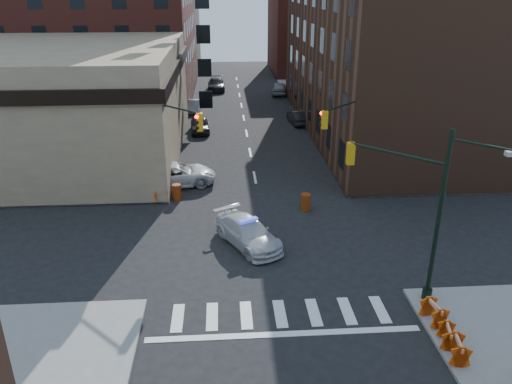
{
  "coord_description": "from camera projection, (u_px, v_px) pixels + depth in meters",
  "views": [
    {
      "loc": [
        -2.32,
        -24.91,
        13.5
      ],
      "look_at": [
        -0.47,
        1.93,
        2.2
      ],
      "focal_mm": 35.0,
      "sensor_mm": 36.0,
      "label": 1
    }
  ],
  "objects": [
    {
      "name": "ground",
      "position": [
        267.0,
        241.0,
        28.29
      ],
      "size": [
        140.0,
        140.0,
        0.0
      ],
      "primitive_type": "plane",
      "color": "black",
      "rests_on": "ground"
    },
    {
      "name": "parked_car_wdeep",
      "position": [
        216.0,
        84.0,
        67.69
      ],
      "size": [
        2.3,
        5.54,
        1.6
      ],
      "primitive_type": "imported",
      "rotation": [
        0.0,
        0.0,
        0.01
      ],
      "color": "black",
      "rests_on": "ground"
    },
    {
      "name": "pickup",
      "position": [
        175.0,
        174.0,
        35.79
      ],
      "size": [
        6.24,
        3.75,
        1.62
      ],
      "primitive_type": "imported",
      "rotation": [
        0.0,
        0.0,
        1.76
      ],
      "color": "silver",
      "rests_on": "ground"
    },
    {
      "name": "sidewalk_ne",
      "position": [
        433.0,
        104.0,
        59.85
      ],
      "size": [
        34.0,
        54.5,
        0.15
      ],
      "primitive_type": "cube",
      "color": "gray",
      "rests_on": "ground"
    },
    {
      "name": "filler_ne",
      "position": [
        322.0,
        34.0,
        80.21
      ],
      "size": [
        16.0,
        16.0,
        12.0
      ],
      "primitive_type": "cube",
      "color": "maroon",
      "rests_on": "ground"
    },
    {
      "name": "tree_ne_far",
      "position": [
        305.0,
        75.0,
        58.69
      ],
      "size": [
        3.0,
        3.0,
        4.85
      ],
      "color": "black",
      "rests_on": "sidewalk_ne"
    },
    {
      "name": "signal_pole_se",
      "position": [
        416.0,
        203.0,
        21.81
      ],
      "size": [
        5.4,
        5.27,
        8.0
      ],
      "rotation": [
        0.0,
        0.0,
        2.36
      ],
      "color": "black",
      "rests_on": "sidewalk_se"
    },
    {
      "name": "barricade_se_a",
      "position": [
        434.0,
        313.0,
        21.1
      ],
      "size": [
        0.8,
        1.31,
        0.92
      ],
      "primitive_type": null,
      "rotation": [
        0.0,
        0.0,
        1.74
      ],
      "color": "#C44109",
      "rests_on": "sidewalk_se"
    },
    {
      "name": "sidewalk_nw",
      "position": [
        41.0,
        110.0,
        56.92
      ],
      "size": [
        34.0,
        54.5,
        0.15
      ],
      "primitive_type": "cube",
      "color": "gray",
      "rests_on": "ground"
    },
    {
      "name": "commercial_row_ne",
      "position": [
        383.0,
        58.0,
        47.1
      ],
      "size": [
        14.0,
        34.0,
        14.0
      ],
      "primitive_type": "cube",
      "color": "#4E2E1F",
      "rests_on": "ground"
    },
    {
      "name": "parked_car_wfar",
      "position": [
        194.0,
        106.0,
        56.4
      ],
      "size": [
        1.62,
        4.0,
        1.29
      ],
      "primitive_type": "imported",
      "rotation": [
        0.0,
        0.0,
        -0.07
      ],
      "color": "#989BA0",
      "rests_on": "ground"
    },
    {
      "name": "pedestrian_c",
      "position": [
        106.0,
        167.0,
        36.29
      ],
      "size": [
        1.15,
        1.07,
        1.89
      ],
      "primitive_type": "imported",
      "rotation": [
        0.0,
        0.0,
        0.7
      ],
      "color": "black",
      "rests_on": "sidewalk_nw"
    },
    {
      "name": "barricade_se_b",
      "position": [
        448.0,
        336.0,
        19.81
      ],
      "size": [
        0.76,
        1.16,
        0.8
      ],
      "primitive_type": null,
      "rotation": [
        0.0,
        0.0,
        1.35
      ],
      "color": "#D33F09",
      "rests_on": "sidewalk_se"
    },
    {
      "name": "filler_nw",
      "position": [
        136.0,
        20.0,
        81.21
      ],
      "size": [
        20.0,
        18.0,
        16.0
      ],
      "primitive_type": "cube",
      "color": "brown",
      "rests_on": "ground"
    },
    {
      "name": "parked_car_efar",
      "position": [
        279.0,
        88.0,
        65.13
      ],
      "size": [
        2.49,
        4.93,
        1.61
      ],
      "primitive_type": "imported",
      "rotation": [
        0.0,
        0.0,
        3.01
      ],
      "color": "gray",
      "rests_on": "ground"
    },
    {
      "name": "barrel_road",
      "position": [
        306.0,
        202.0,
        31.92
      ],
      "size": [
        0.71,
        0.71,
        1.09
      ],
      "primitive_type": "cylinder",
      "rotation": [
        0.0,
        0.0,
        0.18
      ],
      "color": "#DB510A",
      "rests_on": "ground"
    },
    {
      "name": "pedestrian_a",
      "position": [
        136.0,
        183.0,
        33.6
      ],
      "size": [
        0.75,
        0.64,
        1.75
      ],
      "primitive_type": "imported",
      "rotation": [
        0.0,
        0.0,
        -0.4
      ],
      "color": "black",
      "rests_on": "sidewalk_nw"
    },
    {
      "name": "pedestrian_b",
      "position": [
        69.0,
        186.0,
        33.28
      ],
      "size": [
        0.95,
        0.85,
        1.62
      ],
      "primitive_type": "imported",
      "rotation": [
        0.0,
        0.0,
        0.35
      ],
      "color": "black",
      "rests_on": "sidewalk_nw"
    },
    {
      "name": "barricade_nw_b",
      "position": [
        81.0,
        190.0,
        33.68
      ],
      "size": [
        1.13,
        0.65,
        0.81
      ],
      "primitive_type": null,
      "rotation": [
        0.0,
        0.0,
        0.1
      ],
      "color": "red",
      "rests_on": "sidewalk_nw"
    },
    {
      "name": "signal_pole_ne",
      "position": [
        350.0,
        138.0,
        31.9
      ],
      "size": [
        3.67,
        3.58,
        8.0
      ],
      "rotation": [
        0.0,
        0.0,
        -2.36
      ],
      "color": "black",
      "rests_on": "sidewalk_ne"
    },
    {
      "name": "barricade_nw_a",
      "position": [
        161.0,
        195.0,
        32.91
      ],
      "size": [
        1.15,
        0.75,
        0.8
      ],
      "primitive_type": null,
      "rotation": [
        0.0,
        0.0,
        0.22
      ],
      "color": "red",
      "rests_on": "sidewalk_nw"
    },
    {
      "name": "parked_car_wnear",
      "position": [
        200.0,
        124.0,
        48.72
      ],
      "size": [
        2.09,
        4.51,
        1.5
      ],
      "primitive_type": "imported",
      "rotation": [
        0.0,
        0.0,
        0.07
      ],
      "color": "black",
      "rests_on": "ground"
    },
    {
      "name": "police_car",
      "position": [
        248.0,
        233.0,
        27.61
      ],
      "size": [
        4.17,
        5.39,
        1.46
      ],
      "primitive_type": "imported",
      "rotation": [
        0.0,
        0.0,
        0.49
      ],
      "color": "silver",
      "rests_on": "ground"
    },
    {
      "name": "tree_ne_near",
      "position": [
        317.0,
        88.0,
        51.33
      ],
      "size": [
        3.0,
        3.0,
        4.85
      ],
      "color": "black",
      "rests_on": "sidewalk_ne"
    },
    {
      "name": "barricade_se_c",
      "position": [
        457.0,
        349.0,
        19.02
      ],
      "size": [
        0.78,
        1.26,
        0.88
      ],
      "primitive_type": null,
      "rotation": [
        0.0,
        0.0,
        1.4
      ],
      "color": "#C13009",
      "rests_on": "sidewalk_se"
    },
    {
      "name": "parked_car_enear",
      "position": [
        298.0,
        117.0,
        51.53
      ],
      "size": [
        1.98,
        4.36,
        1.39
      ],
      "primitive_type": "imported",
      "rotation": [
        0.0,
        0.0,
        3.27
      ],
      "color": "black",
      "rests_on": "ground"
    },
    {
      "name": "bank_building",
      "position": [
        42.0,
        103.0,
        40.64
      ],
      "size": [
        22.0,
        22.0,
        9.0
      ],
      "primitive_type": "cube",
      "color": "#988363",
      "rests_on": "ground"
    },
    {
      "name": "barrel_bank",
      "position": [
        177.0,
        192.0,
        33.46
      ],
      "size": [
        0.77,
        0.77,
        1.08
      ],
      "primitive_type": "cylinder",
      "rotation": [
        0.0,
        0.0,
        0.32
      ],
      "color": "#EC3F0B",
      "rests_on": "ground"
    },
    {
      "name": "signal_pole_nw",
      "position": [
        166.0,
        142.0,
        31.15
      ],
      "size": [
        3.58,
        3.67,
        8.0
      ],
      "rotation": [
        0.0,
        0.0,
        -0.79
      ],
      "color": "black",
      "rests_on": "sidewalk_nw"
    }
  ]
}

